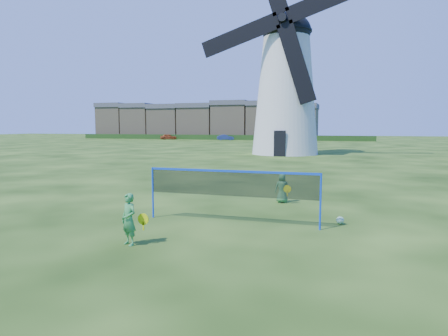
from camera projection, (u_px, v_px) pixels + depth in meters
ground at (213, 218)px, 12.05m from camera, size 220.00×220.00×0.00m
windmill at (286, 85)px, 38.83m from camera, size 15.70×6.50×20.41m
badminton_net at (231, 184)px, 11.32m from camera, size 5.05×0.05×1.55m
player_girl at (129, 219)px, 9.29m from camera, size 0.69×0.46×1.23m
player_boy at (282, 188)px, 14.48m from camera, size 0.65×0.45×1.08m
play_ball at (340, 220)px, 11.33m from camera, size 0.22×0.22×0.22m
terraced_houses at (201, 121)px, 88.04m from camera, size 50.22×8.40×8.15m
hedge at (215, 137)px, 81.16m from camera, size 62.00×0.80×1.00m
car_left at (169, 137)px, 81.81m from camera, size 3.66×2.50×1.16m
car_right at (225, 137)px, 78.24m from camera, size 3.55×2.23×1.10m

